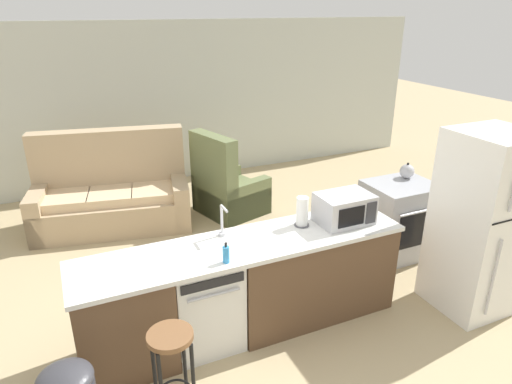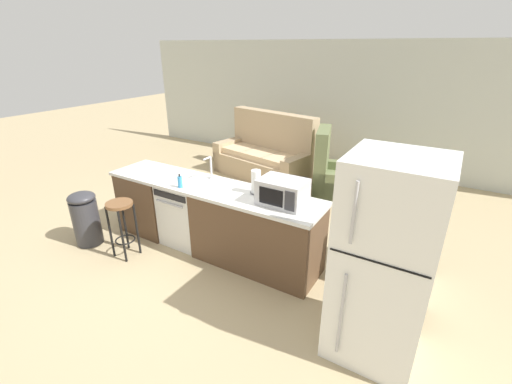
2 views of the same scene
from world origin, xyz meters
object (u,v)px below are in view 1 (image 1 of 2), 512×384
object	(u,v)px
refrigerator	(482,223)
armchair	(226,191)
stove_range	(398,219)
paper_towel_roll	(302,212)
soap_bottle	(226,254)
couch	(112,197)
dishwasher	(203,301)
kettle	(407,171)
microwave	(344,208)
bar_stool	(172,358)

from	to	relation	value
refrigerator	armchair	xyz separation A→B (m)	(-1.45, 3.02, -0.54)
stove_range	paper_towel_roll	bearing A→B (deg)	-164.12
refrigerator	stove_range	bearing A→B (deg)	89.99
soap_bottle	couch	size ratio (longest dim) A/B	0.08
stove_range	refrigerator	world-z (taller)	refrigerator
dishwasher	refrigerator	bearing A→B (deg)	-11.93
refrigerator	armchair	world-z (taller)	refrigerator
kettle	paper_towel_roll	bearing A→B (deg)	-161.67
kettle	armchair	world-z (taller)	armchair
stove_range	armchair	bearing A→B (deg)	127.13
paper_towel_roll	kettle	xyz separation A→B (m)	(1.76, 0.58, -0.05)
refrigerator	kettle	xyz separation A→B (m)	(0.17, 1.23, 0.10)
paper_towel_roll	armchair	bearing A→B (deg)	86.73
stove_range	kettle	world-z (taller)	kettle
refrigerator	armchair	bearing A→B (deg)	115.70
dishwasher	couch	bearing A→B (deg)	97.54
couch	soap_bottle	bearing A→B (deg)	-80.44
dishwasher	refrigerator	xyz separation A→B (m)	(2.60, -0.55, 0.47)
dishwasher	couch	distance (m)	2.82
dishwasher	paper_towel_roll	world-z (taller)	paper_towel_roll
refrigerator	couch	xyz separation A→B (m)	(-2.97, 3.35, -0.50)
paper_towel_roll	kettle	bearing A→B (deg)	18.33
microwave	kettle	xyz separation A→B (m)	(1.36, 0.68, -0.05)
paper_towel_roll	soap_bottle	world-z (taller)	paper_towel_roll
dishwasher	couch	size ratio (longest dim) A/B	0.39
paper_towel_roll	couch	xyz separation A→B (m)	(-1.38, 2.70, -0.64)
soap_bottle	bar_stool	world-z (taller)	soap_bottle
paper_towel_roll	bar_stool	bearing A→B (deg)	-151.76
dishwasher	stove_range	bearing A→B (deg)	11.91
kettle	armchair	size ratio (longest dim) A/B	0.17
kettle	couch	xyz separation A→B (m)	(-3.14, 2.12, -0.59)
refrigerator	paper_towel_roll	world-z (taller)	refrigerator
bar_stool	armchair	size ratio (longest dim) A/B	0.62
soap_bottle	armchair	size ratio (longest dim) A/B	0.15
soap_bottle	couch	bearing A→B (deg)	99.56
dishwasher	microwave	size ratio (longest dim) A/B	1.68
microwave	couch	world-z (taller)	couch
soap_bottle	bar_stool	size ratio (longest dim) A/B	0.24
armchair	couch	bearing A→B (deg)	167.70
paper_towel_roll	bar_stool	size ratio (longest dim) A/B	0.38
microwave	soap_bottle	xyz separation A→B (m)	(-1.27, -0.23, -0.07)
dishwasher	armchair	bearing A→B (deg)	65.02
stove_range	paper_towel_roll	size ratio (longest dim) A/B	3.19
soap_bottle	armchair	distance (m)	2.94
couch	paper_towel_roll	bearing A→B (deg)	-62.86
microwave	bar_stool	xyz separation A→B (m)	(-1.86, -0.69, -0.50)
paper_towel_roll	couch	bearing A→B (deg)	117.14
kettle	soap_bottle	bearing A→B (deg)	-160.97
dishwasher	bar_stool	size ratio (longest dim) A/B	1.14
soap_bottle	armchair	xyz separation A→B (m)	(1.01, 2.69, -0.62)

